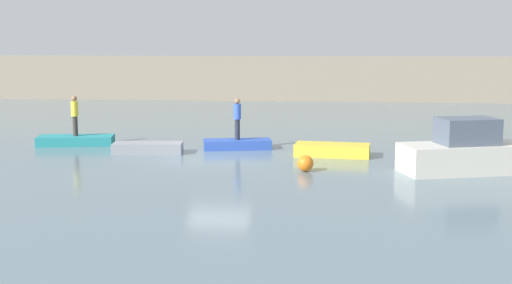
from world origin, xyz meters
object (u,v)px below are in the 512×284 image
(rowboat_yellow, at_px, (332,150))
(person_blue_shirt, at_px, (237,117))
(rowboat_blue, at_px, (237,144))
(mooring_buoy, at_px, (305,163))
(motorboat, at_px, (473,152))
(rowboat_teal, at_px, (76,140))
(person_yellow_shirt, at_px, (75,113))
(rowboat_grey, at_px, (148,148))

(rowboat_yellow, distance_m, person_blue_shirt, 4.46)
(rowboat_blue, bearing_deg, mooring_buoy, -69.03)
(motorboat, bearing_deg, rowboat_blue, 154.81)
(motorboat, xyz_separation_m, rowboat_blue, (-9.07, 4.27, -0.51))
(motorboat, height_order, rowboat_yellow, motorboat)
(rowboat_teal, relative_size, mooring_buoy, 5.65)
(person_blue_shirt, bearing_deg, mooring_buoy, -57.11)
(rowboat_teal, distance_m, rowboat_blue, 7.42)
(rowboat_yellow, relative_size, person_blue_shirt, 1.68)
(rowboat_teal, distance_m, person_blue_shirt, 7.52)
(person_blue_shirt, distance_m, person_yellow_shirt, 7.42)
(rowboat_grey, height_order, person_blue_shirt, person_blue_shirt)
(rowboat_yellow, bearing_deg, person_yellow_shirt, 177.01)
(rowboat_teal, bearing_deg, motorboat, -25.54)
(motorboat, relative_size, rowboat_teal, 1.68)
(rowboat_blue, distance_m, mooring_buoy, 5.65)
(rowboat_grey, bearing_deg, rowboat_blue, 16.11)
(motorboat, distance_m, person_yellow_shirt, 17.15)
(motorboat, distance_m, rowboat_teal, 17.14)
(motorboat, height_order, rowboat_teal, motorboat)
(rowboat_teal, distance_m, rowboat_yellow, 11.63)
(person_blue_shirt, bearing_deg, rowboat_teal, 176.62)
(motorboat, relative_size, mooring_buoy, 9.51)
(person_blue_shirt, distance_m, mooring_buoy, 5.76)
(person_blue_shirt, xyz_separation_m, person_yellow_shirt, (-7.41, 0.44, 0.02))
(rowboat_teal, height_order, rowboat_grey, rowboat_grey)
(rowboat_yellow, relative_size, mooring_buoy, 5.12)
(motorboat, bearing_deg, rowboat_teal, 164.07)
(rowboat_grey, relative_size, rowboat_yellow, 0.95)
(person_blue_shirt, height_order, mooring_buoy, person_blue_shirt)
(rowboat_teal, distance_m, mooring_buoy, 11.68)
(rowboat_teal, height_order, person_blue_shirt, person_blue_shirt)
(motorboat, bearing_deg, rowboat_yellow, 149.79)
(mooring_buoy, bearing_deg, motorboat, 4.51)
(rowboat_blue, height_order, person_yellow_shirt, person_yellow_shirt)
(person_yellow_shirt, xyz_separation_m, mooring_buoy, (10.47, -5.18, -1.14))
(rowboat_teal, relative_size, rowboat_blue, 1.15)
(rowboat_grey, bearing_deg, person_blue_shirt, 16.11)
(rowboat_blue, height_order, person_blue_shirt, person_blue_shirt)
(rowboat_grey, xyz_separation_m, mooring_buoy, (6.67, -3.29, 0.07))
(motorboat, bearing_deg, person_yellow_shirt, 164.07)
(person_blue_shirt, bearing_deg, motorboat, -25.19)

